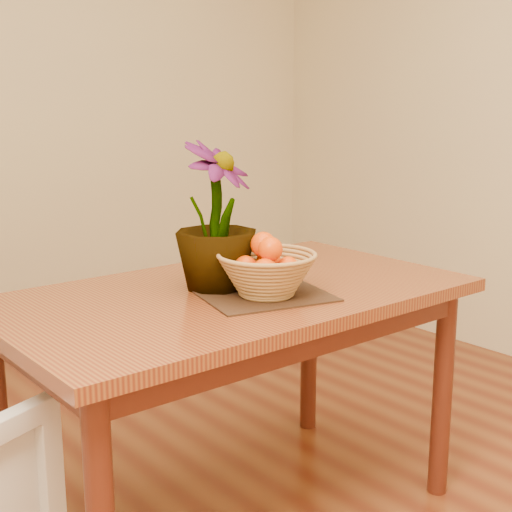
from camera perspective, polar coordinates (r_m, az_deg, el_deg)
table at (r=2.15m, az=-1.78°, el=-4.94°), size 1.40×0.80×0.75m
placemat at (r=2.04m, az=0.85°, el=-3.25°), size 0.41×0.34×0.01m
wicker_basket at (r=2.03m, az=0.86°, el=-1.60°), size 0.29×0.29×0.12m
orange_pile at (r=2.02m, az=0.85°, el=-0.38°), size 0.16×0.16×0.13m
potted_plant at (r=2.09m, az=-3.21°, el=3.17°), size 0.34×0.34×0.44m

